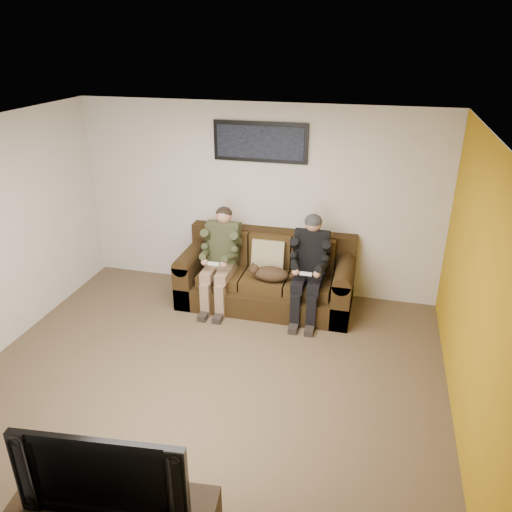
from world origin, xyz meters
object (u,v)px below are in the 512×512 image
(cat, at_px, (269,273))
(framed_poster, at_px, (260,142))
(sofa, at_px, (267,277))
(person_left, at_px, (221,252))
(person_right, at_px, (310,261))
(television, at_px, (108,465))

(cat, distance_m, framed_poster, 1.70)
(sofa, distance_m, cat, 0.36)
(person_left, relative_size, person_right, 0.99)
(framed_poster, height_order, television, framed_poster)
(person_left, distance_m, cat, 0.71)
(person_right, bearing_deg, framed_poster, 143.92)
(person_right, bearing_deg, sofa, 162.01)
(person_left, xyz_separation_m, person_right, (1.18, 0.00, 0.00))
(sofa, distance_m, person_left, 0.73)
(sofa, height_order, person_right, person_right)
(person_right, relative_size, framed_poster, 1.06)
(person_left, xyz_separation_m, television, (0.37, -3.59, 0.04))
(sofa, xyz_separation_m, framed_poster, (-0.20, 0.38, 1.75))
(sofa, bearing_deg, framed_poster, 117.50)
(cat, relative_size, framed_poster, 0.53)
(person_left, height_order, television, person_left)
(sofa, bearing_deg, person_right, -17.99)
(person_left, relative_size, framed_poster, 1.05)
(television, bearing_deg, sofa, 80.62)
(sofa, bearing_deg, cat, -72.12)
(person_left, relative_size, television, 1.13)
(sofa, distance_m, framed_poster, 1.80)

